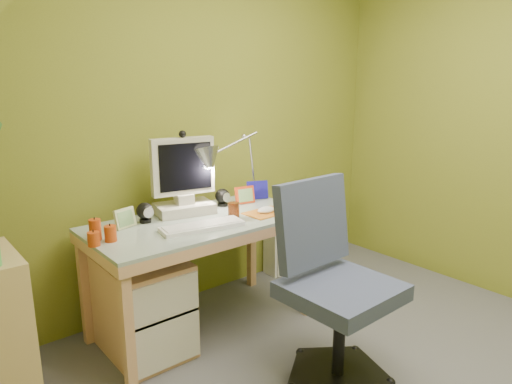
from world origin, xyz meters
TOP-DOWN VIEW (x-y plane):
  - wall_back at (0.00, 1.60)m, footprint 3.20×0.01m
  - desk at (-0.27, 1.18)m, footprint 1.29×0.65m
  - monitor at (-0.27, 1.36)m, footprint 0.40×0.28m
  - speaker_left at (-0.54, 1.34)m, footprint 0.10×0.10m
  - speaker_right at (0.00, 1.34)m, footprint 0.11×0.11m
  - keyboard at (-0.35, 1.04)m, footprint 0.48×0.22m
  - mousepad at (0.11, 1.04)m, footprint 0.26×0.19m
  - mouse at (0.11, 1.04)m, footprint 0.13×0.09m
  - amber_tumbler at (-0.09, 1.10)m, footprint 0.08×0.08m
  - candle_cluster at (-0.87, 1.19)m, footprint 0.16×0.14m
  - photo_frame_red at (0.15, 1.30)m, footprint 0.13×0.04m
  - photo_frame_blue at (0.29, 1.34)m, footprint 0.14×0.08m
  - photo_frame_green at (-0.67, 1.32)m, footprint 0.13×0.05m
  - desk_lamp at (0.18, 1.36)m, footprint 0.63×0.30m
  - task_chair at (-0.03, 0.32)m, footprint 0.58×0.58m
  - radiator at (0.73, 1.50)m, footprint 0.38×0.17m

SIDE VIEW (x-z plane):
  - radiator at x=0.73m, z-range 0.00..0.37m
  - desk at x=-0.27m, z-range 0.00..0.69m
  - task_chair at x=-0.03m, z-range 0.00..1.02m
  - mousepad at x=0.11m, z-range 0.69..0.70m
  - keyboard at x=-0.35m, z-range 0.69..0.71m
  - mouse at x=0.11m, z-range 0.69..0.73m
  - amber_tumbler at x=-0.09m, z-range 0.69..0.78m
  - candle_cluster at x=-0.87m, z-range 0.69..0.80m
  - photo_frame_green at x=-0.67m, z-range 0.69..0.80m
  - speaker_right at x=0.00m, z-range 0.69..0.80m
  - photo_frame_red at x=0.15m, z-range 0.69..0.80m
  - speaker_left at x=-0.54m, z-range 0.69..0.81m
  - photo_frame_blue at x=0.29m, z-range 0.69..0.81m
  - monitor at x=-0.27m, z-range 0.69..1.20m
  - desk_lamp at x=0.18m, z-range 0.69..1.35m
  - wall_back at x=0.00m, z-range 0.00..2.40m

